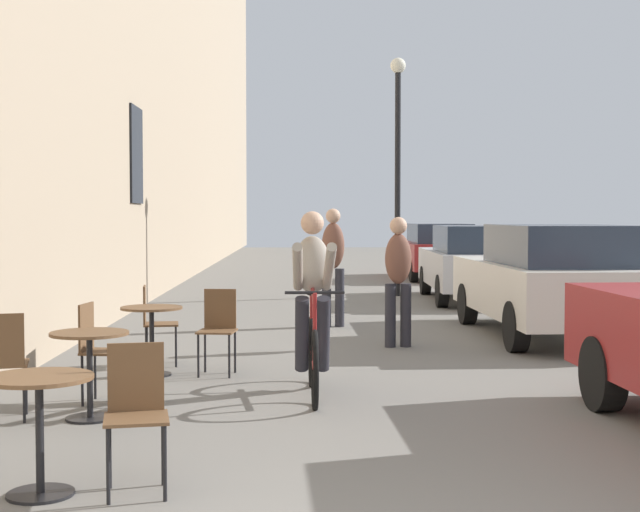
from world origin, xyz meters
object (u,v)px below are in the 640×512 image
at_px(parked_car_second, 551,279).
at_px(cafe_chair_mid_toward_wall, 98,345).
at_px(cafe_chair_near_toward_wall, 136,406).
at_px(cyclist_on_bicycle, 313,307).
at_px(cafe_chair_mid_toward_street, 3,358).
at_px(cafe_table_far, 152,326).
at_px(cafe_table_near, 39,409).
at_px(street_lamp, 398,145).
at_px(parked_car_third, 474,262).
at_px(pedestrian_near, 398,274).
at_px(pedestrian_mid, 333,260).
at_px(cafe_chair_far_toward_street, 218,325).
at_px(cafe_chair_far_toward_wall, 154,319).
at_px(parked_car_fourth, 437,250).
at_px(cafe_table_mid, 90,356).

bearing_deg(parked_car_second, cafe_chair_mid_toward_wall, -141.12).
xyz_separation_m(cafe_chair_near_toward_wall, cyclist_on_bicycle, (1.12, 3.00, 0.29)).
xyz_separation_m(cafe_chair_mid_toward_street, cafe_chair_mid_toward_wall, (0.60, 0.72, 0.00)).
height_order(cafe_chair_mid_toward_wall, cafe_table_far, cafe_chair_mid_toward_wall).
height_order(cafe_chair_mid_toward_wall, cyclist_on_bicycle, cyclist_on_bicycle).
xyz_separation_m(cafe_table_near, cafe_chair_mid_toward_street, (-0.84, 1.96, -0.00)).
height_order(street_lamp, parked_car_third, street_lamp).
xyz_separation_m(cafe_chair_near_toward_wall, pedestrian_near, (2.25, 5.97, 0.41)).
bearing_deg(cafe_chair_mid_toward_wall, pedestrian_mid, 67.22).
bearing_deg(cafe_chair_far_toward_street, cafe_table_near, -99.63).
bearing_deg(pedestrian_near, cafe_chair_far_toward_wall, -154.92).
relative_size(cafe_chair_near_toward_wall, cafe_chair_far_toward_wall, 1.00).
height_order(cafe_chair_near_toward_wall, cafe_chair_far_toward_wall, same).
bearing_deg(cafe_table_near, street_lamp, 74.88).
height_order(cafe_chair_near_toward_wall, pedestrian_near, pedestrian_near).
distance_m(cafe_chair_far_toward_wall, pedestrian_mid, 4.10).
relative_size(street_lamp, parked_car_fourth, 1.20).
xyz_separation_m(cafe_table_near, cafe_table_far, (0.02, 4.06, 0.00)).
relative_size(cafe_table_near, cafe_table_far, 1.00).
height_order(cafe_chair_near_toward_wall, cafe_table_far, cafe_chair_near_toward_wall).
xyz_separation_m(cafe_table_near, cafe_chair_far_toward_street, (0.70, 4.14, -0.00)).
xyz_separation_m(pedestrian_near, parked_car_fourth, (2.39, 12.30, -0.18)).
bearing_deg(cafe_chair_far_toward_wall, cafe_table_mid, -92.27).
bearing_deg(cafe_table_mid, cafe_chair_far_toward_wall, 87.73).
bearing_deg(cafe_chair_mid_toward_wall, cafe_chair_far_toward_street, 57.10).
bearing_deg(cafe_chair_far_toward_street, parked_car_fourth, 72.42).
distance_m(cafe_chair_mid_toward_street, cyclist_on_bicycle, 2.77).
distance_m(cafe_table_far, cafe_chair_far_toward_street, 0.69).
distance_m(cafe_chair_mid_toward_street, cafe_chair_mid_toward_wall, 0.94).
relative_size(cafe_chair_mid_toward_wall, cyclist_on_bicycle, 0.51).
bearing_deg(cafe_table_far, cafe_chair_mid_toward_wall, -100.53).
bearing_deg(cafe_table_mid, cafe_chair_mid_toward_street, -173.78).
bearing_deg(cafe_chair_mid_toward_street, parked_car_second, 40.26).
height_order(cafe_table_near, cafe_chair_near_toward_wall, cafe_chair_near_toward_wall).
relative_size(cafe_table_mid, cafe_table_far, 1.00).
bearing_deg(pedestrian_mid, parked_car_second, -23.56).
bearing_deg(cyclist_on_bicycle, pedestrian_near, 69.18).
bearing_deg(street_lamp, cafe_table_near, -105.12).
bearing_deg(street_lamp, cafe_table_far, -111.15).
relative_size(cafe_table_near, parked_car_second, 0.16).
bearing_deg(pedestrian_near, cafe_table_mid, -126.53).
xyz_separation_m(cafe_chair_near_toward_wall, parked_car_second, (4.44, 6.83, 0.28)).
relative_size(cafe_chair_far_toward_wall, street_lamp, 0.18).
distance_m(cyclist_on_bicycle, street_lamp, 10.70).
bearing_deg(cafe_table_near, cafe_chair_near_toward_wall, 7.62).
height_order(cafe_table_near, pedestrian_near, pedestrian_near).
xyz_separation_m(cafe_chair_near_toward_wall, cafe_chair_mid_toward_wall, (-0.80, 2.61, 0.00)).
height_order(cafe_table_near, cafe_table_mid, same).
xyz_separation_m(cafe_chair_near_toward_wall, parked_car_third, (4.41, 12.11, 0.25)).
distance_m(cafe_chair_far_toward_wall, pedestrian_near, 3.20).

